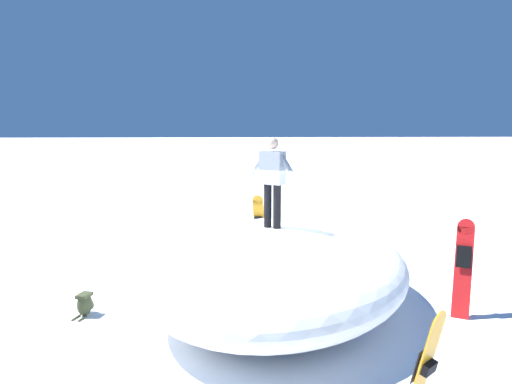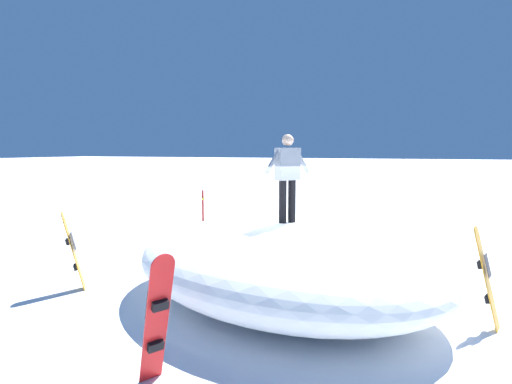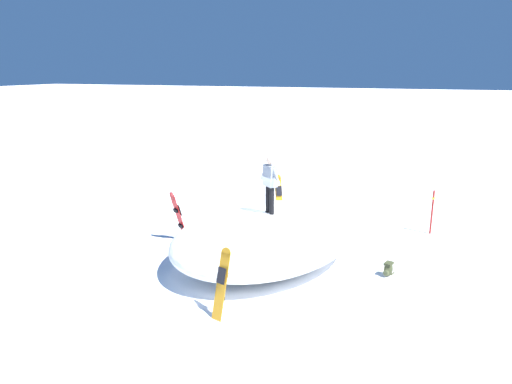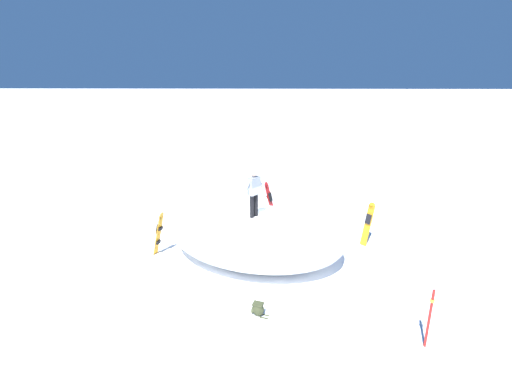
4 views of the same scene
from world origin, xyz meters
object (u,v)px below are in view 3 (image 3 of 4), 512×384
object	(u,v)px
snowboarder_standing	(270,181)
trail_marker_pole	(432,211)
snowboard_primary_upright	(222,283)
snowboard_tertiary_upright	(178,215)
snowboard_secondary_upright	(279,195)
backpack_near	(388,269)

from	to	relation	value
snowboarder_standing	trail_marker_pole	distance (m)	6.17
snowboard_primary_upright	snowboard_tertiary_upright	bearing A→B (deg)	130.44
snowboard_primary_upright	snowboarder_standing	bearing A→B (deg)	89.91
snowboard_primary_upright	snowboard_secondary_upright	distance (m)	7.44
snowboard_primary_upright	snowboard_secondary_upright	xyz separation A→B (m)	(-1.03, 7.37, -0.01)
snowboard_primary_upright	backpack_near	distance (m)	4.81
snowboarder_standing	snowboard_tertiary_upright	xyz separation A→B (m)	(-3.27, 0.58, -1.52)
snowboard_secondary_upright	backpack_near	xyz separation A→B (m)	(4.32, -3.92, -0.62)
trail_marker_pole	snowboarder_standing	bearing A→B (deg)	-136.46
snowboarder_standing	trail_marker_pole	size ratio (longest dim) A/B	1.07
snowboarder_standing	backpack_near	xyz separation A→B (m)	(3.29, 0.20, -2.18)
snowboard_primary_upright	trail_marker_pole	size ratio (longest dim) A/B	1.06
snowboard_tertiary_upright	trail_marker_pole	distance (m)	8.37
snowboard_tertiary_upright	snowboard_primary_upright	bearing A→B (deg)	-49.56
trail_marker_pole	snowboard_tertiary_upright	bearing A→B (deg)	-155.08
snowboarder_standing	trail_marker_pole	world-z (taller)	snowboarder_standing
backpack_near	trail_marker_pole	size ratio (longest dim) A/B	0.34
snowboarder_standing	snowboard_tertiary_upright	world-z (taller)	snowboarder_standing
snowboard_primary_upright	backpack_near	xyz separation A→B (m)	(3.29, 3.45, -0.62)
snowboarder_standing	snowboard_secondary_upright	xyz separation A→B (m)	(-1.03, 4.11, -1.56)
snowboard_primary_upright	backpack_near	size ratio (longest dim) A/B	3.16
backpack_near	snowboard_secondary_upright	bearing A→B (deg)	137.79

